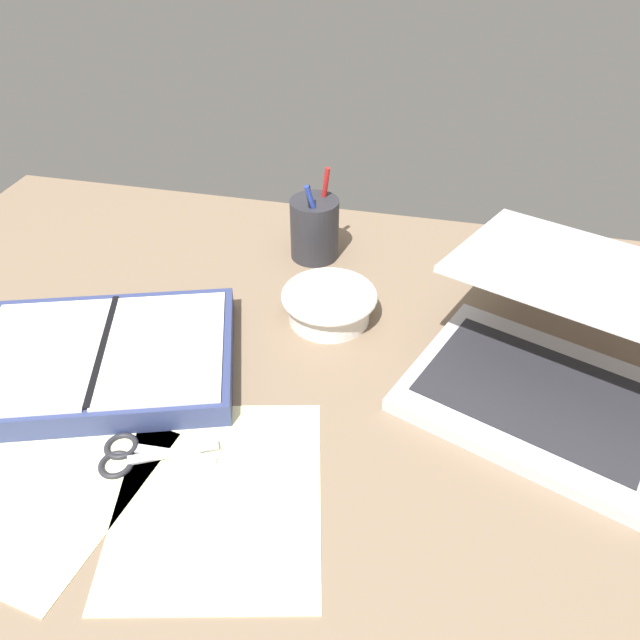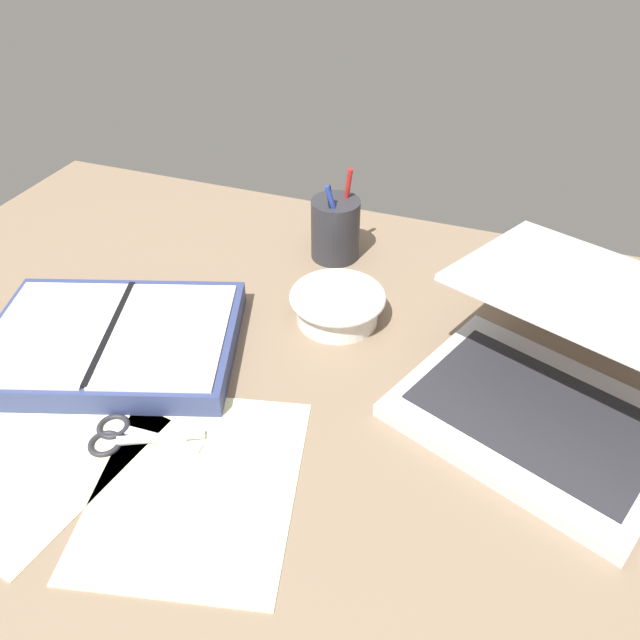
% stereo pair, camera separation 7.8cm
% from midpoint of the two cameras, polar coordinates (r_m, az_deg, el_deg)
% --- Properties ---
extents(desk_top, '(1.40, 1.00, 0.02)m').
position_cam_midpoint_polar(desk_top, '(0.79, -0.19, -7.62)').
color(desk_top, '#75604C').
rests_on(desk_top, ground).
extents(laptop, '(0.40, 0.43, 0.15)m').
position_cam_midpoint_polar(laptop, '(0.80, 23.53, -4.67)').
color(laptop, '#B7B7BC').
rests_on(laptop, desk_top).
extents(bowl, '(0.14, 0.14, 0.05)m').
position_cam_midpoint_polar(bowl, '(0.88, 4.14, 1.27)').
color(bowl, silver).
rests_on(bowl, desk_top).
extents(pen_cup, '(0.08, 0.08, 0.15)m').
position_cam_midpoint_polar(pen_cup, '(1.01, 3.66, 8.26)').
color(pen_cup, '#28282D').
rests_on(pen_cup, desk_top).
extents(planner, '(0.38, 0.33, 0.04)m').
position_cam_midpoint_polar(planner, '(0.86, -16.10, -2.05)').
color(planner, navy).
rests_on(planner, desk_top).
extents(scissors, '(0.13, 0.08, 0.01)m').
position_cam_midpoint_polar(scissors, '(0.76, -14.80, -10.35)').
color(scissors, '#B7B7BC').
rests_on(scissors, desk_top).
extents(paper_sheet_front, '(0.27, 0.30, 0.00)m').
position_cam_midpoint_polar(paper_sheet_front, '(0.70, -7.96, -14.75)').
color(paper_sheet_front, '#F4EFB2').
rests_on(paper_sheet_front, desk_top).
extents(paper_sheet_beside_planner, '(0.24, 0.26, 0.00)m').
position_cam_midpoint_polar(paper_sheet_beside_planner, '(0.77, -22.23, -11.49)').
color(paper_sheet_beside_planner, '#F4EFB2').
rests_on(paper_sheet_beside_planner, desk_top).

